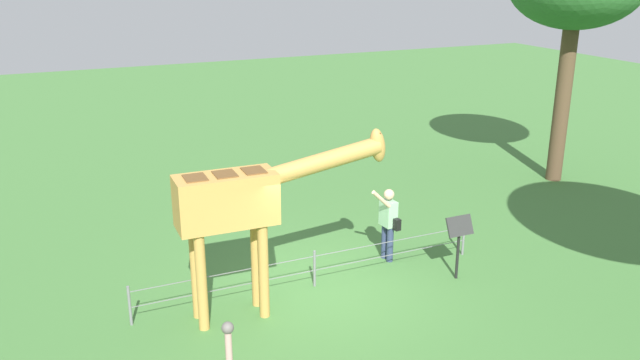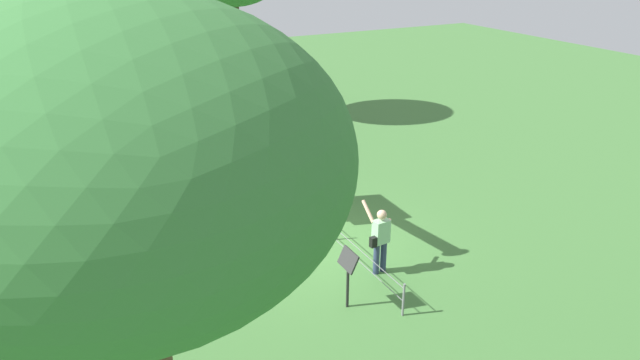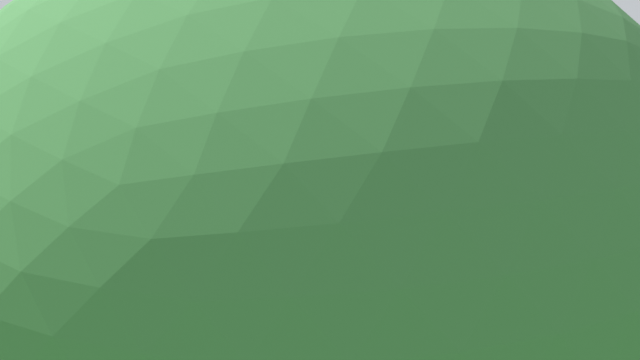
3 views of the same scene
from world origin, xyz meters
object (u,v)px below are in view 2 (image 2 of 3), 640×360
object	(u,v)px
shade_hut_aside	(116,73)
visitor	(380,237)
zebra	(63,157)
tree_east	(121,165)
info_sign	(348,267)
ostrich	(123,186)
shade_hut_far	(10,97)
giraffe	(282,148)

from	to	relation	value
shade_hut_aside	visitor	bearing A→B (deg)	17.59
zebra	tree_east	xyz separation A→B (m)	(12.28, 0.17, 4.04)
info_sign	ostrich	bearing A→B (deg)	-149.49
visitor	info_sign	distance (m)	1.56
shade_hut_far	zebra	bearing A→B (deg)	38.14
ostrich	shade_hut_far	xyz separation A→B (m)	(-4.39, -2.27, 1.61)
visitor	tree_east	world-z (taller)	tree_east
giraffe	info_sign	bearing A→B (deg)	-5.63
giraffe	shade_hut_aside	xyz separation A→B (m)	(-8.20, -2.77, 0.62)
giraffe	ostrich	world-z (taller)	giraffe
giraffe	shade_hut_aside	distance (m)	8.68
info_sign	giraffe	bearing A→B (deg)	174.37
visitor	shade_hut_far	distance (m)	11.83
visitor	shade_hut_aside	size ratio (longest dim) A/B	0.53
giraffe	shade_hut_aside	size ratio (longest dim) A/B	1.23
ostrich	shade_hut_far	world-z (taller)	shade_hut_far
giraffe	shade_hut_aside	bearing A→B (deg)	-161.37
shade_hut_far	info_sign	size ratio (longest dim) A/B	2.47
giraffe	zebra	distance (m)	6.90
ostrich	shade_hut_aside	distance (m)	6.86
zebra	ostrich	world-z (taller)	ostrich
giraffe	visitor	bearing A→B (deg)	15.00
shade_hut_aside	info_sign	world-z (taller)	shade_hut_aside
giraffe	ostrich	bearing A→B (deg)	-112.72
ostrich	tree_east	xyz separation A→B (m)	(9.27, -1.03, 4.02)
giraffe	ostrich	xyz separation A→B (m)	(-1.61, -3.83, -0.94)
giraffe	info_sign	xyz separation A→B (m)	(4.20, -0.41, -1.17)
shade_hut_far	shade_hut_aside	bearing A→B (deg)	123.50
shade_hut_aside	tree_east	world-z (taller)	tree_east
giraffe	tree_east	world-z (taller)	tree_east
zebra	ostrich	xyz separation A→B (m)	(3.02, 1.20, 0.01)
visitor	zebra	size ratio (longest dim) A/B	0.99
giraffe	shade_hut_far	size ratio (longest dim) A/B	1.20
zebra	shade_hut_far	size ratio (longest dim) A/B	0.52
shade_hut_far	tree_east	xyz separation A→B (m)	(13.65, 1.24, 2.41)
visitor	info_sign	xyz separation A→B (m)	(0.84, -1.31, 0.05)
zebra	tree_east	world-z (taller)	tree_east
ostrich	tree_east	bearing A→B (deg)	-6.35
tree_east	shade_hut_aside	bearing A→B (deg)	172.46
shade_hut_aside	info_sign	bearing A→B (deg)	10.74
giraffe	shade_hut_far	world-z (taller)	shade_hut_far
ostrich	zebra	bearing A→B (deg)	-158.39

